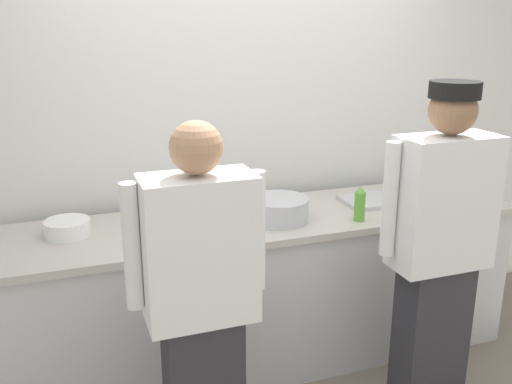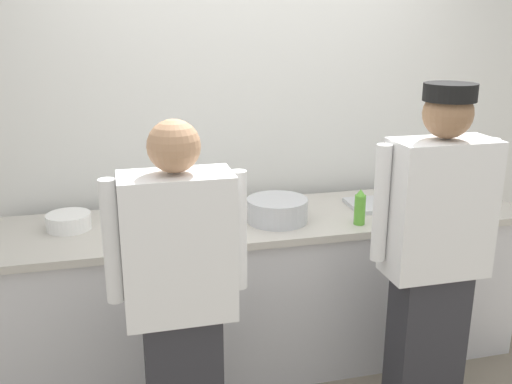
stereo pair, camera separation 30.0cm
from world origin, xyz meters
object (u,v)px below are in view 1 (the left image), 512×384
(plate_stack_rear, at_px, (214,208))
(mixing_bowl_steel, at_px, (278,209))
(ramekin_orange_sauce, at_px, (436,188))
(plate_stack_front, at_px, (67,228))
(chefs_knife, at_px, (160,222))
(squeeze_bottle_primary, at_px, (360,204))
(ramekin_red_sauce, at_px, (182,229))
(sheet_tray, at_px, (381,200))
(ramekin_green_sauce, at_px, (454,198))
(chef_near_left, at_px, (201,302))
(chef_center, at_px, (439,246))

(plate_stack_rear, xyz_separation_m, mixing_bowl_steel, (0.31, -0.20, 0.02))
(ramekin_orange_sauce, bearing_deg, mixing_bowl_steel, -172.05)
(plate_stack_front, distance_m, chefs_knife, 0.48)
(mixing_bowl_steel, relative_size, squeeze_bottle_primary, 1.69)
(plate_stack_rear, relative_size, ramekin_red_sauce, 2.13)
(chefs_knife, bearing_deg, sheet_tray, -3.59)
(ramekin_green_sauce, relative_size, ramekin_orange_sauce, 0.84)
(ramekin_red_sauce, bearing_deg, chef_near_left, -96.29)
(ramekin_red_sauce, distance_m, ramekin_orange_sauce, 1.72)
(plate_stack_rear, bearing_deg, chef_center, -43.06)
(plate_stack_rear, relative_size, ramekin_green_sauce, 2.29)
(ramekin_red_sauce, bearing_deg, ramekin_green_sauce, -1.46)
(sheet_tray, relative_size, ramekin_red_sauce, 4.88)
(plate_stack_rear, distance_m, chefs_knife, 0.31)
(chef_near_left, xyz_separation_m, plate_stack_rear, (0.31, 0.88, 0.09))
(plate_stack_front, relative_size, sheet_tray, 0.49)
(ramekin_green_sauce, bearing_deg, chef_near_left, -160.36)
(mixing_bowl_steel, relative_size, ramekin_red_sauce, 3.45)
(sheet_tray, bearing_deg, ramekin_red_sauce, -174.88)
(chefs_knife, bearing_deg, chef_near_left, -89.53)
(sheet_tray, xyz_separation_m, ramekin_green_sauce, (0.41, -0.16, 0.01))
(plate_stack_front, xyz_separation_m, ramekin_orange_sauce, (2.27, 0.01, -0.01))
(ramekin_orange_sauce, bearing_deg, plate_stack_front, -179.71)
(mixing_bowl_steel, xyz_separation_m, ramekin_orange_sauce, (1.16, 0.16, -0.04))
(mixing_bowl_steel, bearing_deg, plate_stack_rear, 147.66)
(sheet_tray, bearing_deg, ramekin_orange_sauce, 8.22)
(mixing_bowl_steel, height_order, ramekin_green_sauce, mixing_bowl_steel)
(ramekin_green_sauce, distance_m, ramekin_red_sauce, 1.68)
(mixing_bowl_steel, bearing_deg, sheet_tray, 7.79)
(chef_center, xyz_separation_m, plate_stack_front, (-1.69, 0.79, 0.03))
(chef_near_left, relative_size, plate_stack_rear, 7.76)
(plate_stack_front, bearing_deg, plate_stack_rear, 3.47)
(plate_stack_front, relative_size, ramekin_green_sauce, 2.57)
(plate_stack_front, height_order, ramekin_red_sauce, plate_stack_front)
(chef_center, relative_size, squeeze_bottle_primary, 8.60)
(chef_center, bearing_deg, mixing_bowl_steel, 132.37)
(plate_stack_rear, xyz_separation_m, ramekin_orange_sauce, (1.48, -0.04, -0.01))
(sheet_tray, bearing_deg, chefs_knife, 176.41)
(chef_near_left, height_order, plate_stack_front, chef_near_left)
(chef_near_left, relative_size, ramekin_green_sauce, 17.79)
(plate_stack_rear, distance_m, mixing_bowl_steel, 0.37)
(sheet_tray, distance_m, chefs_knife, 1.35)
(plate_stack_rear, height_order, ramekin_green_sauce, plate_stack_rear)
(chef_center, distance_m, chefs_knife, 1.46)
(sheet_tray, height_order, ramekin_red_sauce, ramekin_red_sauce)
(chef_center, height_order, plate_stack_front, chef_center)
(chefs_knife, bearing_deg, mixing_bowl_steel, -16.25)
(plate_stack_rear, bearing_deg, ramekin_red_sauce, -137.33)
(ramekin_red_sauce, bearing_deg, mixing_bowl_steel, 1.57)
(plate_stack_rear, height_order, squeeze_bottle_primary, squeeze_bottle_primary)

